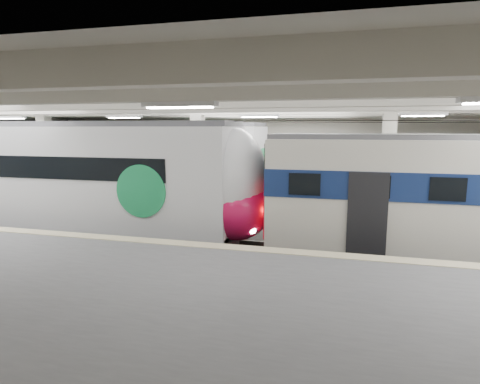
# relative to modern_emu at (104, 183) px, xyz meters

# --- Properties ---
(station_hall) EXTENTS (36.00, 24.00, 5.75)m
(station_hall) POSITION_rel_modern_emu_xyz_m (5.84, -1.74, 0.93)
(station_hall) COLOR black
(station_hall) RESTS_ON ground
(modern_emu) EXTENTS (14.74, 3.04, 4.71)m
(modern_emu) POSITION_rel_modern_emu_xyz_m (0.00, 0.00, 0.00)
(modern_emu) COLOR silver
(modern_emu) RESTS_ON ground
(older_rer) EXTENTS (12.86, 2.84, 4.27)m
(older_rer) POSITION_rel_modern_emu_xyz_m (13.06, 0.00, -0.07)
(older_rer) COLOR beige
(older_rer) RESTS_ON ground
(far_train) EXTENTS (14.92, 3.44, 4.70)m
(far_train) POSITION_rel_modern_emu_xyz_m (-2.16, 5.50, 0.11)
(far_train) COLOR silver
(far_train) RESTS_ON ground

